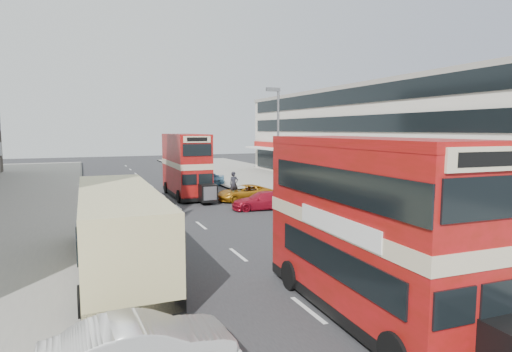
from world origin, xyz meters
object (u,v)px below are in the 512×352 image
car_left_front (141,349)px  car_right_a (263,201)px  car_right_b (244,193)px  pedestrian_near (342,202)px  bus_main (367,226)px  coach (119,226)px  cyclist (234,191)px  bus_second (186,165)px  car_right_c (203,179)px  street_lamp (277,137)px

car_left_front → car_right_a: bearing=-34.5°
car_left_front → car_right_b: size_ratio=0.95×
car_left_front → pedestrian_near: size_ratio=2.14×
bus_main → pedestrian_near: bearing=-119.1°
coach → car_right_b: bearing=52.4°
car_right_a → cyclist: cyclist is taller
car_left_front → coach: bearing=-5.1°
coach → car_right_a: bearing=43.0°
bus_second → car_right_b: bus_second is taller
pedestrian_near → car_left_front: bearing=15.5°
bus_second → car_right_c: bearing=-117.2°
car_left_front → car_right_a: (10.03, 16.78, -0.07)m
coach → car_right_a: size_ratio=2.61×
bus_main → coach: size_ratio=0.83×
street_lamp → car_right_c: street_lamp is taller
bus_second → car_right_c: (2.90, 5.53, -1.85)m
car_left_front → car_right_c: size_ratio=1.03×
car_right_b → cyclist: bearing=-103.0°
car_right_c → cyclist: size_ratio=1.80×
coach → car_right_b: size_ratio=2.52×
bus_second → car_right_a: size_ratio=2.11×
coach → car_right_b: (9.97, 12.79, -1.09)m
bus_second → pedestrian_near: 13.87m
coach → car_left_front: bearing=-91.1°
bus_main → bus_second: size_ratio=1.03×
pedestrian_near → cyclist: cyclist is taller
car_right_a → car_left_front: bearing=-23.0°
coach → bus_main: bearing=-47.8°
pedestrian_near → bus_second: bearing=-89.3°
street_lamp → car_right_a: 4.53m
car_left_front → car_right_a: size_ratio=0.99×
bus_second → car_left_front: 25.08m
coach → car_right_c: bearing=67.4°
car_right_c → cyclist: (-0.14, -9.05, 0.11)m
street_lamp → pedestrian_near: 7.03m
bus_main → cyclist: bearing=-96.7°
car_right_b → car_right_c: car_right_c is taller
bus_main → pedestrian_near: (6.66, 11.07, -1.48)m
cyclist → pedestrian_near: bearing=-69.2°
bus_main → bus_second: bearing=-88.6°
car_right_c → coach: bearing=-30.3°
car_right_b → pedestrian_near: 9.06m
car_right_c → pedestrian_near: bearing=3.9°
car_right_b → car_right_c: size_ratio=1.08×
bus_main → car_left_front: size_ratio=2.21×
bus_main → coach: bus_main is taller
car_right_a → car_right_b: bearing=-174.1°
car_right_a → car_right_c: size_ratio=1.04×
coach → cyclist: coach is taller
street_lamp → cyclist: size_ratio=3.69×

